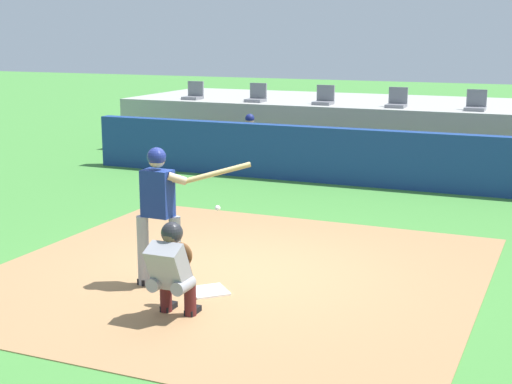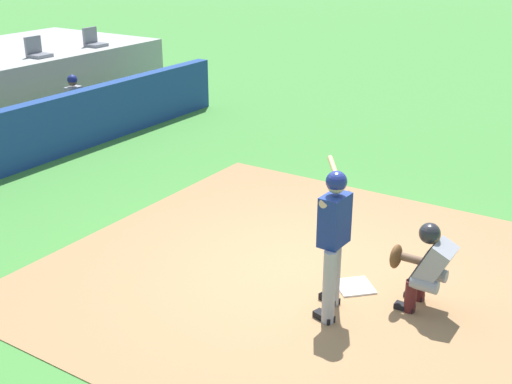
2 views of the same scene
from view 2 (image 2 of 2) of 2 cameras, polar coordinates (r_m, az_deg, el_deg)
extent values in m
plane|color=#428438|center=(8.92, 3.81, -6.89)|extent=(80.00, 80.00, 0.00)
cube|color=#9E754C|center=(8.92, 3.81, -6.85)|extent=(6.40, 6.40, 0.01)
cube|color=white|center=(8.60, 8.51, -8.07)|extent=(0.62, 0.62, 0.02)
cylinder|color=#99999E|center=(7.65, 6.32, -8.24)|extent=(0.15, 0.15, 0.92)
cylinder|color=#99999E|center=(8.01, 6.78, -6.79)|extent=(0.15, 0.15, 0.92)
cube|color=navy|center=(7.49, 6.80, -2.41)|extent=(0.39, 0.26, 0.60)
sphere|color=tan|center=(7.33, 6.95, 0.66)|extent=(0.21, 0.21, 0.21)
sphere|color=navy|center=(7.31, 6.96, 0.91)|extent=(0.24, 0.24, 0.24)
cylinder|color=tan|center=(7.50, 6.69, -0.62)|extent=(0.57, 0.12, 0.18)
cylinder|color=tan|center=(7.64, 7.72, -0.25)|extent=(0.26, 0.24, 0.17)
cylinder|color=tan|center=(8.10, 6.94, 1.45)|extent=(0.71, 0.57, 0.24)
cube|color=black|center=(7.90, 5.87, -10.68)|extent=(0.19, 0.28, 0.09)
cube|color=black|center=(8.25, 6.35, -9.17)|extent=(0.19, 0.28, 0.09)
cylinder|color=gray|center=(8.00, 14.33, -7.74)|extent=(0.16, 0.32, 0.16)
cylinder|color=#4C1919|center=(8.14, 13.19, -8.78)|extent=(0.14, 0.14, 0.42)
cube|color=black|center=(8.24, 12.70, -9.70)|extent=(0.11, 0.24, 0.08)
cylinder|color=gray|center=(8.27, 15.08, -6.79)|extent=(0.16, 0.32, 0.16)
cylinder|color=#4C1919|center=(8.41, 13.97, -7.81)|extent=(0.14, 0.14, 0.42)
cube|color=black|center=(8.51, 13.48, -8.72)|extent=(0.11, 0.24, 0.08)
cube|color=gray|center=(8.02, 15.20, -5.96)|extent=(0.40, 0.44, 0.57)
cube|color=#2D2D33|center=(8.05, 14.39, -5.76)|extent=(0.38, 0.25, 0.45)
sphere|color=brown|center=(7.89, 14.89, -3.63)|extent=(0.21, 0.21, 0.21)
sphere|color=#232328|center=(7.89, 14.77, -3.47)|extent=(0.25, 0.25, 0.25)
cylinder|color=brown|center=(8.04, 13.59, -5.71)|extent=(0.10, 0.45, 0.10)
ellipsoid|color=brown|center=(8.08, 11.99, -5.46)|extent=(0.28, 0.12, 0.30)
sphere|color=white|center=(8.27, 5.85, -1.72)|extent=(0.07, 0.07, 0.07)
cylinder|color=#939399|center=(15.19, -15.11, 6.58)|extent=(0.15, 0.40, 0.15)
cylinder|color=#939399|center=(15.11, -14.50, 5.52)|extent=(0.13, 0.13, 0.45)
cube|color=maroon|center=(15.13, -14.30, 4.83)|extent=(0.11, 0.24, 0.08)
cylinder|color=#939399|center=(15.36, -14.40, 6.81)|extent=(0.15, 0.40, 0.15)
cylinder|color=#939399|center=(15.28, -13.79, 5.77)|extent=(0.13, 0.13, 0.45)
cube|color=maroon|center=(15.30, -13.60, 5.08)|extent=(0.11, 0.24, 0.08)
cube|color=gray|center=(15.37, -15.42, 7.77)|extent=(0.36, 0.22, 0.54)
sphere|color=brown|center=(15.28, -15.56, 9.18)|extent=(0.20, 0.20, 0.20)
sphere|color=navy|center=(15.28, -15.58, 9.33)|extent=(0.22, 0.22, 0.22)
cylinder|color=brown|center=(15.16, -15.57, 7.15)|extent=(0.09, 0.41, 0.22)
cylinder|color=brown|center=(15.42, -14.48, 7.49)|extent=(0.09, 0.41, 0.22)
cube|color=slate|center=(17.04, -18.17, 11.13)|extent=(0.46, 0.46, 0.08)
cube|color=slate|center=(17.16, -18.70, 11.95)|extent=(0.46, 0.06, 0.40)
cube|color=slate|center=(18.25, -13.64, 12.23)|extent=(0.46, 0.46, 0.08)
cube|color=slate|center=(18.36, -14.15, 13.00)|extent=(0.46, 0.06, 0.40)
camera|label=1|loc=(12.12, 57.87, 6.76)|focal=52.77mm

